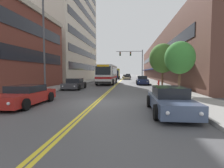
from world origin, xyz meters
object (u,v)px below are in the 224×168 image
at_px(box_truck, 115,74).
at_px(street_tree_right_near, 180,58).
at_px(car_champagne_moving_third, 125,77).
at_px(street_tree_right_mid, 163,58).
at_px(car_black_moving_second, 128,76).
at_px(car_dark_grey_parked_left_near, 75,84).
at_px(traffic_signal_mast, 134,59).
at_px(city_bus, 108,74).
at_px(car_navy_parked_right_mid, 142,80).
at_px(fire_hydrant, 159,83).
at_px(car_red_parked_left_mid, 25,96).
at_px(car_slate_blue_parked_right_foreground, 170,101).
at_px(car_beige_moving_lead, 127,77).
at_px(car_silver_parked_left_far, 102,78).
at_px(street_lamp_left_near, 46,34).

bearing_deg(box_truck, street_tree_right_near, -77.20).
relative_size(car_champagne_moving_third, street_tree_right_mid, 0.72).
bearing_deg(car_black_moving_second, car_dark_grey_parked_left_near, -97.22).
xyz_separation_m(box_truck, street_tree_right_near, (8.82, -38.82, 1.68)).
bearing_deg(car_dark_grey_parked_left_near, traffic_signal_mast, 71.17).
xyz_separation_m(city_bus, car_navy_parked_right_mid, (6.00, -1.07, -1.14)).
height_order(car_black_moving_second, fire_hydrant, car_black_moving_second).
distance_m(city_bus, car_red_parked_left_mid, 20.71).
height_order(car_slate_blue_parked_right_foreground, car_black_moving_second, car_black_moving_second).
bearing_deg(city_bus, car_beige_moving_lead, 80.77).
distance_m(car_red_parked_left_mid, car_champagne_moving_third, 50.14).
distance_m(car_silver_parked_left_far, street_tree_right_mid, 18.96).
bearing_deg(car_red_parked_left_mid, box_truck, 87.45).
xyz_separation_m(city_bus, fire_hydrant, (7.62, -7.87, -1.20)).
bearing_deg(car_dark_grey_parked_left_near, car_beige_moving_lead, 78.64).
relative_size(car_beige_moving_lead, street_tree_right_mid, 0.79).
height_order(city_bus, car_slate_blue_parked_right_foreground, city_bus).
height_order(city_bus, car_silver_parked_left_far, city_bus).
bearing_deg(box_truck, car_navy_parked_right_mid, -75.01).
bearing_deg(car_beige_moving_lead, city_bus, -99.23).
bearing_deg(street_tree_right_near, car_navy_parked_right_mid, 98.85).
xyz_separation_m(car_dark_grey_parked_left_near, box_truck, (2.15, 33.82, 1.01)).
bearing_deg(street_lamp_left_near, car_champagne_moving_third, 82.73).
distance_m(car_champagne_moving_third, street_tree_right_mid, 35.56).
height_order(car_beige_moving_lead, box_truck, box_truck).
bearing_deg(car_navy_parked_right_mid, city_bus, 169.90).
xyz_separation_m(car_dark_grey_parked_left_near, street_tree_right_near, (10.96, -5.01, 2.68)).
xyz_separation_m(car_red_parked_left_mid, fire_hydrant, (10.22, 12.64, 0.02)).
xyz_separation_m(city_bus, car_dark_grey_parked_left_near, (-2.77, -10.16, -1.21)).
bearing_deg(car_silver_parked_left_far, car_dark_grey_parked_left_near, -90.51).
distance_m(car_silver_parked_left_far, street_lamp_left_near, 25.85).
distance_m(car_navy_parked_right_mid, fire_hydrant, 6.99).
relative_size(car_champagne_moving_third, street_tree_right_near, 0.94).
height_order(car_dark_grey_parked_left_near, street_tree_right_mid, street_tree_right_mid).
xyz_separation_m(car_silver_parked_left_far, street_lamp_left_near, (-0.80, -25.38, 4.83)).
relative_size(car_red_parked_left_mid, car_navy_parked_right_mid, 1.02).
bearing_deg(car_black_moving_second, street_lamp_left_near, -97.11).
bearing_deg(street_tree_right_near, traffic_signal_mast, 97.02).
bearing_deg(car_black_moving_second, car_navy_parked_right_mid, -85.85).
bearing_deg(car_navy_parked_right_mid, car_silver_parked_left_far, 129.11).
bearing_deg(car_beige_moving_lead, car_red_parked_left_mid, -98.18).
distance_m(city_bus, car_slate_blue_parked_right_foreground, 22.59).
xyz_separation_m(car_dark_grey_parked_left_near, street_tree_right_mid, (11.28, 4.67, 3.40)).
xyz_separation_m(box_truck, street_lamp_left_near, (-2.77, -39.54, 3.84)).
xyz_separation_m(city_bus, street_tree_right_near, (8.19, -15.16, 1.47)).
xyz_separation_m(car_champagne_moving_third, traffic_signal_mast, (2.46, -17.24, 4.72)).
distance_m(car_navy_parked_right_mid, box_truck, 25.62).
bearing_deg(street_tree_right_mid, car_dark_grey_parked_left_near, -157.51).
distance_m(car_red_parked_left_mid, traffic_signal_mast, 33.81).
xyz_separation_m(car_black_moving_second, street_tree_right_near, (4.97, -52.34, 2.65)).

